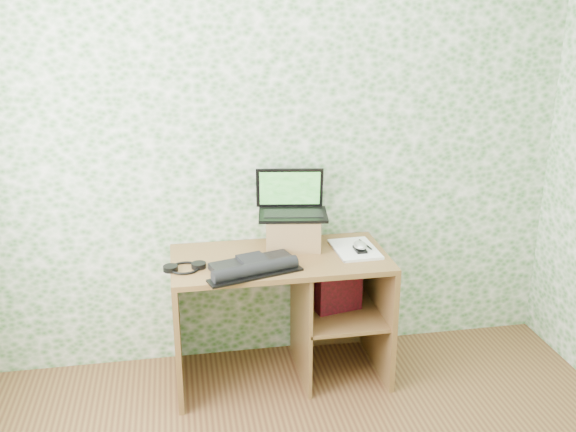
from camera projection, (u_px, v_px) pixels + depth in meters
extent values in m
plane|color=white|center=(271.00, 147.00, 3.67)|extent=(3.50, 0.00, 3.50)
cube|color=brown|center=(280.00, 259.00, 3.56)|extent=(1.20, 0.60, 0.03)
cube|color=brown|center=(177.00, 328.00, 3.58)|extent=(0.03, 0.60, 0.72)
cube|color=brown|center=(378.00, 311.00, 3.78)|extent=(0.03, 0.60, 0.72)
cube|color=brown|center=(301.00, 318.00, 3.70)|extent=(0.02, 0.56, 0.72)
cube|color=brown|center=(340.00, 311.00, 3.73)|extent=(0.46, 0.56, 0.02)
cube|color=brown|center=(329.00, 293.00, 4.01)|extent=(0.48, 0.02, 0.72)
cube|color=#A27548|center=(293.00, 231.00, 3.68)|extent=(0.34, 0.30, 0.18)
cube|color=black|center=(293.00, 215.00, 3.64)|extent=(0.42, 0.32, 0.02)
cube|color=black|center=(293.00, 213.00, 3.63)|extent=(0.35, 0.19, 0.00)
cube|color=black|center=(290.00, 188.00, 3.70)|extent=(0.39, 0.12, 0.24)
cube|color=#1D651D|center=(290.00, 188.00, 3.70)|extent=(0.35, 0.10, 0.20)
cube|color=black|center=(253.00, 264.00, 3.42)|extent=(0.48, 0.28, 0.04)
cube|color=black|center=(253.00, 262.00, 3.41)|extent=(0.18, 0.18, 0.06)
cylinder|color=black|center=(256.00, 269.00, 3.30)|extent=(0.47, 0.20, 0.07)
cube|color=black|center=(256.00, 275.00, 3.31)|extent=(0.52, 0.24, 0.01)
torus|color=black|center=(185.00, 268.00, 3.39)|extent=(0.18, 0.18, 0.01)
cylinder|color=black|center=(171.00, 268.00, 3.37)|extent=(0.08, 0.08, 0.03)
cylinder|color=black|center=(199.00, 265.00, 3.41)|extent=(0.08, 0.08, 0.03)
cube|color=white|center=(355.00, 249.00, 3.64)|extent=(0.24, 0.34, 0.02)
ellipsoid|color=silver|center=(360.00, 247.00, 3.60)|extent=(0.07, 0.11, 0.04)
cylinder|color=black|center=(365.00, 244.00, 3.68)|extent=(0.03, 0.15, 0.01)
cube|color=maroon|center=(339.00, 285.00, 3.68)|extent=(0.28, 0.14, 0.32)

